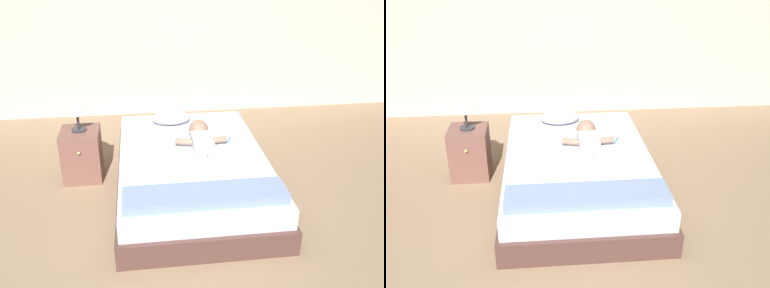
{
  "view_description": "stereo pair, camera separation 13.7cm",
  "coord_description": "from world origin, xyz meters",
  "views": [
    {
      "loc": [
        -0.22,
        -2.52,
        2.13
      ],
      "look_at": [
        0.23,
        0.92,
        0.47
      ],
      "focal_mm": 40.2,
      "sensor_mm": 36.0,
      "label": 1
    },
    {
      "loc": [
        -0.08,
        -2.53,
        2.13
      ],
      "look_at": [
        0.23,
        0.92,
        0.47
      ],
      "focal_mm": 40.2,
      "sensor_mm": 36.0,
      "label": 2
    }
  ],
  "objects": [
    {
      "name": "ground_plane",
      "position": [
        0.0,
        0.0,
        0.0
      ],
      "size": [
        8.0,
        8.0,
        0.0
      ],
      "primitive_type": "plane",
      "color": "#9C7E5F"
    },
    {
      "name": "blanket",
      "position": [
        0.23,
        0.15,
        0.42
      ],
      "size": [
        1.22,
        0.28,
        0.08
      ],
      "color": "#8096BF",
      "rests_on": "bed"
    },
    {
      "name": "bed",
      "position": [
        0.23,
        0.92,
        0.18
      ],
      "size": [
        1.35,
        2.07,
        0.37
      ],
      "color": "brown",
      "rests_on": "ground_plane"
    },
    {
      "name": "baby",
      "position": [
        0.33,
        1.1,
        0.45
      ],
      "size": [
        0.49,
        0.63,
        0.19
      ],
      "color": "white",
      "rests_on": "bed"
    },
    {
      "name": "nightstand",
      "position": [
        -0.8,
        1.29,
        0.25
      ],
      "size": [
        0.36,
        0.39,
        0.5
      ],
      "color": "brown",
      "rests_on": "ground_plane"
    },
    {
      "name": "toothbrush",
      "position": [
        0.62,
        1.17,
        0.38
      ],
      "size": [
        0.08,
        0.15,
        0.02
      ],
      "color": "#3894DD",
      "rests_on": "bed"
    },
    {
      "name": "lamp",
      "position": [
        -0.8,
        1.29,
        0.7
      ],
      "size": [
        0.19,
        0.19,
        0.28
      ],
      "color": "#333338",
      "rests_on": "nightstand"
    },
    {
      "name": "wall_behind_bed",
      "position": [
        0.0,
        3.0,
        1.28
      ],
      "size": [
        8.0,
        0.12,
        2.56
      ],
      "primitive_type": "cube",
      "color": "beige",
      "rests_on": "ground_plane"
    },
    {
      "name": "pillow",
      "position": [
        0.1,
        1.66,
        0.44
      ],
      "size": [
        0.41,
        0.27,
        0.13
      ],
      "color": "silver",
      "rests_on": "bed"
    }
  ]
}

